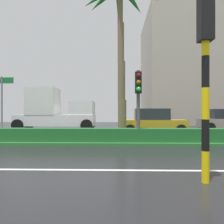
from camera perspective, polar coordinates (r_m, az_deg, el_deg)
name	(u,v)px	position (r m, az deg, el deg)	size (l,w,h in m)	color
ground_plane	(18,139)	(14.25, -22.10, -6.21)	(90.00, 42.00, 0.10)	black
median_strip	(9,139)	(13.33, -23.84, -6.10)	(85.50, 4.00, 0.15)	#2D6B33
palm_tree_centre_left	(119,3)	(13.11, 1.80, 25.20)	(4.07, 4.29, 8.40)	brown
traffic_signal_median_right	(138,93)	(10.51, 6.46, 4.72)	(0.28, 0.43, 3.21)	#4C4C47
street_name_sign	(2,99)	(12.05, -25.37, 2.79)	(1.10, 0.08, 3.00)	slate
traffic_signal_foreground	(205,52)	(5.47, 21.83, 13.43)	(0.28, 0.43, 4.03)	yellow
box_truck_following	(55,111)	(19.81, -13.78, 0.17)	(6.40, 2.64, 3.46)	white
car_in_traffic_leading	(153,122)	(16.23, 9.97, -2.34)	(4.30, 2.02, 1.72)	#B28C1E
building_far_right	(215,71)	(34.05, 23.95, 9.12)	(18.46, 12.28, 13.76)	#A89E8E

